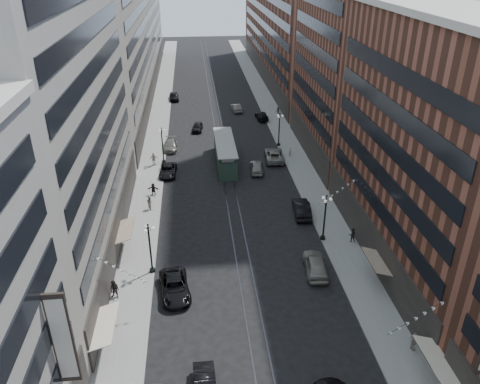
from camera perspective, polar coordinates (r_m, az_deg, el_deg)
name	(u,v)px	position (r m, az deg, el deg)	size (l,w,h in m)	color
ground	(222,148)	(76.11, -2.15, 5.34)	(220.00, 220.00, 0.00)	black
sidewalk_west	(157,129)	(85.57, -10.05, 7.54)	(4.00, 180.00, 0.15)	gray
sidewalk_east	(279,125)	(86.68, 4.73, 8.14)	(4.00, 180.00, 0.15)	gray
rail_west	(215,128)	(85.41, -3.09, 7.85)	(0.12, 180.00, 0.02)	#2D2D33
rail_east	(223,127)	(85.48, -2.14, 7.88)	(0.12, 180.00, 0.02)	#2D2D33
building_west_mid	(59,125)	(47.50, -21.16, 7.62)	(8.00, 36.00, 28.00)	gray
building_west_far	(131,32)	(108.26, -13.19, 18.51)	(8.00, 90.00, 26.00)	gray
building_east_mid	(426,151)	(46.98, 21.73, 4.68)	(8.00, 30.00, 24.00)	brown
building_east_tower	(345,12)	(70.14, 12.74, 20.60)	(8.00, 26.00, 42.00)	brown
building_east_far	(280,28)	(118.51, 4.86, 19.32)	(8.00, 72.00, 24.00)	brown
lamppost_sw_far	(150,247)	(46.37, -10.92, -6.57)	(1.03, 1.14, 5.52)	black
lamppost_sw_mid	(162,144)	(70.36, -9.44, 5.79)	(1.03, 1.14, 5.52)	black
lamppost_se_far	(325,216)	(51.32, 10.30, -2.90)	(1.03, 1.14, 5.52)	black
lamppost_se_mid	(279,128)	(76.09, 4.80, 7.76)	(1.03, 1.14, 5.52)	black
streetcar	(225,153)	(69.92, -1.83, 4.72)	(2.81, 12.70, 3.51)	#253B2D
car_2	(175,287)	(44.77, -7.96, -11.37)	(2.60, 5.65, 1.57)	black
car_4	(315,264)	(47.54, 9.17, -8.70)	(2.10, 5.21, 1.78)	gray
pedestrian_2	(115,289)	(45.05, -15.04, -11.40)	(0.92, 0.51, 1.89)	black
pedestrian_4	(414,342)	(41.32, 20.43, -16.73)	(1.02, 0.46, 1.74)	gray
car_7	(168,170)	(67.37, -8.77, 2.61)	(2.28, 4.94, 1.37)	black
car_8	(171,145)	(76.20, -8.47, 5.66)	(2.02, 4.98, 1.44)	#626057
car_9	(174,96)	(102.56, -8.05, 11.47)	(1.93, 4.79, 1.63)	black
car_10	(302,208)	(56.98, 7.53, -2.00)	(1.81, 5.19, 1.71)	black
car_11	(274,155)	(71.60, 4.17, 4.53)	(2.75, 5.97, 1.66)	gray
car_12	(262,116)	(89.66, 2.66, 9.30)	(2.00, 4.92, 1.43)	black
car_13	(197,127)	(83.87, -5.22, 7.91)	(1.69, 4.20, 1.43)	black
car_14	(236,108)	(94.21, -0.47, 10.25)	(1.56, 4.46, 1.47)	slate
pedestrian_5	(153,189)	(61.82, -10.53, 0.36)	(1.50, 0.43, 1.62)	black
pedestrian_6	(154,159)	(70.46, -10.47, 3.98)	(1.11, 0.51, 1.90)	#BEB79D
pedestrian_7	(352,235)	(52.66, 13.52, -5.12)	(0.80, 0.44, 1.64)	black
pedestrian_8	(290,152)	(72.77, 6.10, 4.92)	(0.57, 0.37, 1.56)	#A89F8B
pedestrian_9	(278,111)	(91.85, 4.67, 9.82)	(0.99, 0.41, 1.54)	black
car_extra_0	(257,167)	(67.53, 2.04, 3.09)	(1.88, 4.67, 1.59)	gray
pedestrian_extra_1	(150,203)	(58.43, -10.92, -1.28)	(0.87, 0.48, 1.78)	gray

